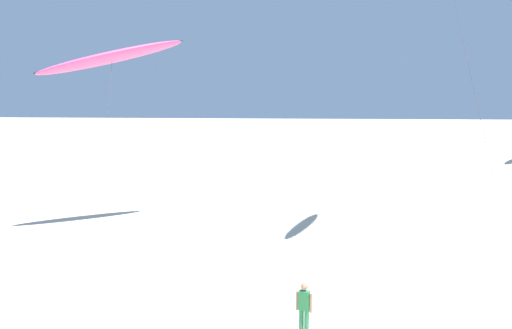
# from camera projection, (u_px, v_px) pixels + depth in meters

# --- Properties ---
(flying_kite_0) EXTENTS (7.03, 5.95, 10.19)m
(flying_kite_0) POSITION_uv_depth(u_px,v_px,m) (112.00, 57.00, 29.10)
(flying_kite_0) COLOR #EA5193
(flying_kite_0) RESTS_ON ground
(person_far_watcher) EXTENTS (0.48, 0.30, 1.64)m
(person_far_watcher) POSITION_uv_depth(u_px,v_px,m) (304.00, 308.00, 16.63)
(person_far_watcher) COLOR #338E56
(person_far_watcher) RESTS_ON ground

